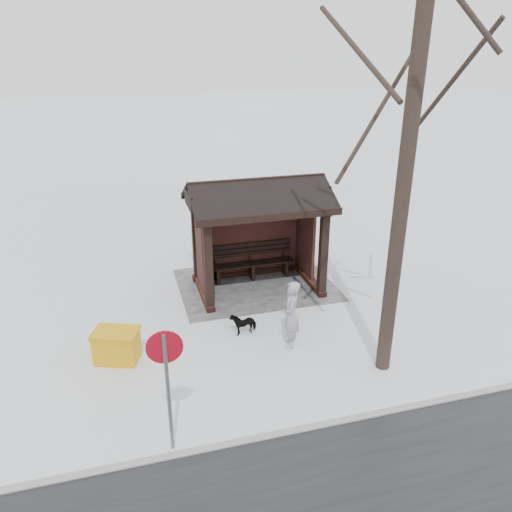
{
  "coord_description": "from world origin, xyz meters",
  "views": [
    {
      "loc": [
        3.39,
        11.82,
        6.17
      ],
      "look_at": [
        0.27,
        0.8,
        1.31
      ],
      "focal_mm": 35.0,
      "sensor_mm": 36.0,
      "label": 1
    }
  ],
  "objects_px": {
    "pedestrian": "(291,315)",
    "tree_near": "(420,46)",
    "grit_bin": "(117,345)",
    "bus_shelter": "(256,211)",
    "dog": "(243,323)",
    "road_sign": "(166,366)"
  },
  "relations": [
    {
      "from": "tree_near",
      "to": "grit_bin",
      "type": "distance_m",
      "value": 8.03
    },
    {
      "from": "dog",
      "to": "pedestrian",
      "type": "bearing_deg",
      "value": 37.22
    },
    {
      "from": "pedestrian",
      "to": "tree_near",
      "type": "bearing_deg",
      "value": 71.04
    },
    {
      "from": "bus_shelter",
      "to": "tree_near",
      "type": "height_order",
      "value": "tree_near"
    },
    {
      "from": "tree_near",
      "to": "road_sign",
      "type": "relative_size",
      "value": 4.03
    },
    {
      "from": "dog",
      "to": "road_sign",
      "type": "relative_size",
      "value": 0.27
    },
    {
      "from": "tree_near",
      "to": "grit_bin",
      "type": "relative_size",
      "value": 8.34
    },
    {
      "from": "pedestrian",
      "to": "road_sign",
      "type": "xyz_separation_m",
      "value": [
        2.9,
        2.36,
        0.85
      ]
    },
    {
      "from": "dog",
      "to": "road_sign",
      "type": "height_order",
      "value": "road_sign"
    },
    {
      "from": "dog",
      "to": "bus_shelter",
      "type": "bearing_deg",
      "value": 147.38
    },
    {
      "from": "bus_shelter",
      "to": "road_sign",
      "type": "distance_m",
      "value": 6.23
    },
    {
      "from": "dog",
      "to": "road_sign",
      "type": "xyz_separation_m",
      "value": [
        2.03,
        3.16,
        1.37
      ]
    },
    {
      "from": "pedestrian",
      "to": "grit_bin",
      "type": "distance_m",
      "value": 3.75
    },
    {
      "from": "grit_bin",
      "to": "road_sign",
      "type": "height_order",
      "value": "road_sign"
    },
    {
      "from": "pedestrian",
      "to": "grit_bin",
      "type": "relative_size",
      "value": 1.43
    },
    {
      "from": "dog",
      "to": "tree_near",
      "type": "bearing_deg",
      "value": 39.74
    },
    {
      "from": "tree_near",
      "to": "pedestrian",
      "type": "xyz_separation_m",
      "value": [
        1.58,
        -1.27,
        -5.38
      ]
    },
    {
      "from": "grit_bin",
      "to": "road_sign",
      "type": "distance_m",
      "value": 3.19
    },
    {
      "from": "tree_near",
      "to": "grit_bin",
      "type": "xyz_separation_m",
      "value": [
        5.28,
        -1.73,
        -5.8
      ]
    },
    {
      "from": "dog",
      "to": "grit_bin",
      "type": "distance_m",
      "value": 2.85
    },
    {
      "from": "tree_near",
      "to": "pedestrian",
      "type": "bearing_deg",
      "value": -38.8
    },
    {
      "from": "grit_bin",
      "to": "dog",
      "type": "bearing_deg",
      "value": -152.22
    }
  ]
}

